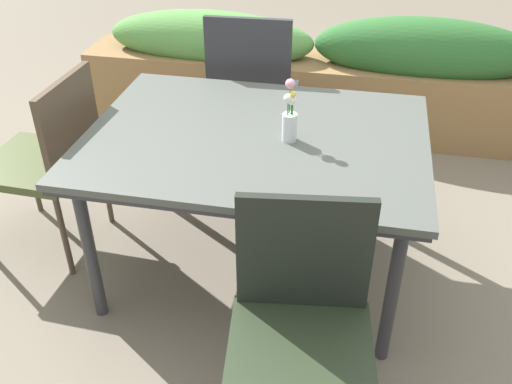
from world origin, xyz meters
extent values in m
plane|color=#756B5B|center=(0.00, 0.00, 0.00)|extent=(12.00, 12.00, 0.00)
cube|color=#4C514C|center=(-0.02, -0.10, 0.71)|extent=(1.42, 1.07, 0.03)
cube|color=#333338|center=(-0.02, -0.10, 0.69)|extent=(1.39, 1.04, 0.02)
cylinder|color=#333338|center=(-0.63, -0.53, 0.35)|extent=(0.05, 0.05, 0.70)
cylinder|color=#333338|center=(0.59, -0.53, 0.35)|extent=(0.05, 0.05, 0.70)
cylinder|color=#333338|center=(-0.63, 0.33, 0.35)|extent=(0.05, 0.05, 0.70)
cylinder|color=#333338|center=(0.59, 0.33, 0.35)|extent=(0.05, 0.05, 0.70)
cube|color=#263220|center=(0.30, -0.98, 0.45)|extent=(0.51, 0.51, 0.04)
cube|color=black|center=(0.27, -0.77, 0.68)|extent=(0.43, 0.09, 0.44)
cylinder|color=black|center=(0.48, -0.75, 0.22)|extent=(0.03, 0.03, 0.44)
cylinder|color=black|center=(0.07, -0.80, 0.22)|extent=(0.03, 0.03, 0.44)
cube|color=#2C3233|center=(-0.21, 0.78, 0.49)|extent=(0.49, 0.49, 0.04)
cube|color=#2D2D33|center=(-0.20, 0.57, 0.75)|extent=(0.45, 0.05, 0.51)
cylinder|color=#2D2D33|center=(-0.43, 0.99, 0.24)|extent=(0.03, 0.03, 0.48)
cylinder|color=#2D2D33|center=(0.00, 1.01, 0.24)|extent=(0.03, 0.03, 0.48)
cylinder|color=#2D2D33|center=(-0.41, 0.56, 0.24)|extent=(0.03, 0.03, 0.48)
cylinder|color=#2D2D33|center=(0.02, 0.58, 0.24)|extent=(0.03, 0.03, 0.48)
cube|color=#424C27|center=(-1.08, -0.10, 0.46)|extent=(0.49, 0.49, 0.04)
cube|color=#4C3D2D|center=(-0.86, -0.11, 0.69)|extent=(0.05, 0.45, 0.43)
cylinder|color=#4C3D2D|center=(-1.29, 0.12, 0.23)|extent=(0.03, 0.03, 0.45)
cylinder|color=#4C3D2D|center=(-0.88, -0.32, 0.23)|extent=(0.03, 0.03, 0.45)
cylinder|color=#4C3D2D|center=(-0.86, 0.11, 0.23)|extent=(0.03, 0.03, 0.45)
cylinder|color=silver|center=(0.12, -0.12, 0.79)|extent=(0.06, 0.06, 0.12)
cylinder|color=#387233|center=(0.12, -0.11, 0.89)|extent=(0.01, 0.01, 0.17)
sphere|color=pink|center=(0.12, -0.11, 0.97)|extent=(0.04, 0.04, 0.04)
cylinder|color=#387233|center=(0.13, -0.12, 0.87)|extent=(0.01, 0.01, 0.13)
sphere|color=#EFCC4C|center=(0.13, -0.12, 0.94)|extent=(0.03, 0.03, 0.03)
cylinder|color=#387233|center=(0.11, -0.12, 0.86)|extent=(0.01, 0.01, 0.11)
sphere|color=white|center=(0.11, -0.12, 0.92)|extent=(0.04, 0.04, 0.04)
cylinder|color=#387233|center=(0.13, -0.12, 0.86)|extent=(0.01, 0.01, 0.10)
sphere|color=white|center=(0.13, -0.12, 0.91)|extent=(0.04, 0.04, 0.04)
cube|color=olive|center=(0.06, 1.42, 0.24)|extent=(3.08, 0.43, 0.49)
ellipsoid|color=#569347|center=(-0.64, 1.42, 0.59)|extent=(1.39, 0.38, 0.36)
ellipsoid|color=#2D662D|center=(0.75, 1.42, 0.61)|extent=(1.39, 0.38, 0.40)
camera|label=1|loc=(0.40, -2.18, 1.87)|focal=40.23mm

